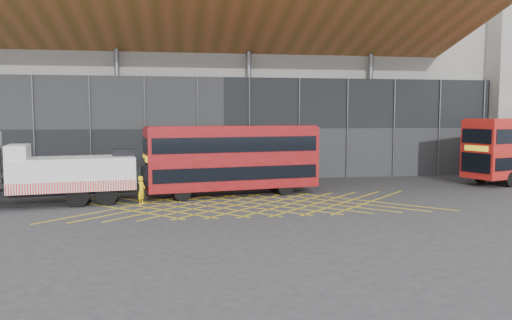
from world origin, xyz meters
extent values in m
plane|color=#292A2C|center=(0.00, 0.00, 0.00)|extent=(120.00, 120.00, 0.00)
cube|color=gold|center=(-4.80, 0.00, 0.01)|extent=(7.16, 7.16, 0.01)
cube|color=gold|center=(-4.80, 0.00, 0.01)|extent=(7.16, 7.16, 0.01)
cube|color=gold|center=(-3.20, 0.00, 0.01)|extent=(7.16, 7.16, 0.01)
cube|color=gold|center=(-3.20, 0.00, 0.01)|extent=(7.16, 7.16, 0.01)
cube|color=gold|center=(-1.60, 0.00, 0.01)|extent=(7.16, 7.16, 0.01)
cube|color=gold|center=(-1.60, 0.00, 0.01)|extent=(7.16, 7.16, 0.01)
cube|color=gold|center=(0.00, 0.00, 0.01)|extent=(7.16, 7.16, 0.01)
cube|color=gold|center=(0.00, 0.00, 0.01)|extent=(7.16, 7.16, 0.01)
cube|color=gold|center=(1.60, 0.00, 0.01)|extent=(7.16, 7.16, 0.01)
cube|color=gold|center=(1.60, 0.00, 0.01)|extent=(7.16, 7.16, 0.01)
cube|color=gold|center=(3.20, 0.00, 0.01)|extent=(7.16, 7.16, 0.01)
cube|color=gold|center=(3.20, 0.00, 0.01)|extent=(7.16, 7.16, 0.01)
cube|color=gold|center=(4.80, 0.00, 0.01)|extent=(7.16, 7.16, 0.01)
cube|color=gold|center=(4.80, 0.00, 0.01)|extent=(7.16, 7.16, 0.01)
cube|color=gold|center=(6.40, 0.00, 0.01)|extent=(7.16, 7.16, 0.01)
cube|color=gold|center=(6.40, 0.00, 0.01)|extent=(7.16, 7.16, 0.01)
cube|color=gold|center=(8.00, 0.00, 0.01)|extent=(7.16, 7.16, 0.01)
cube|color=gold|center=(8.00, 0.00, 0.01)|extent=(7.16, 7.16, 0.01)
cube|color=gold|center=(9.60, 0.00, 0.01)|extent=(7.16, 7.16, 0.01)
cube|color=gold|center=(9.60, 0.00, 0.01)|extent=(7.16, 7.16, 0.01)
cube|color=gray|center=(2.00, 19.00, 9.00)|extent=(55.00, 14.00, 18.00)
cube|color=black|center=(2.00, 11.70, 4.00)|extent=(55.00, 0.80, 8.00)
cube|color=brown|center=(0.00, 8.00, 11.50)|extent=(40.00, 11.93, 4.07)
cylinder|color=#595B60|center=(-6.00, 11.50, 5.00)|extent=(0.36, 0.36, 10.00)
cylinder|color=#595B60|center=(4.00, 11.50, 5.00)|extent=(0.36, 0.36, 10.00)
cylinder|color=#595B60|center=(14.00, 11.50, 5.00)|extent=(0.36, 0.36, 10.00)
cube|color=black|center=(-8.96, 1.67, 0.76)|extent=(10.35, 2.79, 0.38)
cube|color=white|center=(-7.46, 1.92, 1.79)|extent=(7.09, 3.80, 1.74)
cube|color=red|center=(-7.23, 0.55, 1.14)|extent=(6.65, 1.19, 0.60)
cube|color=white|center=(-10.24, 1.45, 3.04)|extent=(1.51, 2.75, 0.76)
cube|color=black|center=(-4.67, 2.39, 2.82)|extent=(1.38, 0.75, 0.54)
cube|color=black|center=(-3.60, 2.57, 2.28)|extent=(2.41, 0.77, 1.17)
cylinder|color=black|center=(-5.55, 1.09, 0.60)|extent=(1.24, 0.57, 1.19)
cylinder|color=black|center=(-5.93, 3.34, 0.60)|extent=(1.24, 0.57, 1.19)
cylinder|color=#595B60|center=(-11.39, 2.36, 2.93)|extent=(0.15, 0.15, 2.39)
cube|color=maroon|center=(1.83, 3.49, 2.40)|extent=(11.02, 4.32, 3.79)
cube|color=black|center=(1.83, 3.49, 1.51)|extent=(10.61, 4.30, 0.83)
cube|color=black|center=(1.83, 3.49, 3.27)|extent=(10.61, 4.30, 0.93)
cube|color=black|center=(-3.48, 2.56, 1.56)|extent=(0.44, 2.17, 1.27)
cube|color=black|center=(-3.48, 2.56, 3.27)|extent=(0.44, 2.17, 0.93)
cube|color=yellow|center=(-3.49, 2.56, 2.49)|extent=(0.36, 1.73, 0.34)
cube|color=maroon|center=(1.83, 3.49, 4.33)|extent=(10.77, 4.08, 0.12)
cylinder|color=black|center=(-1.35, 1.82, 0.51)|extent=(1.05, 0.46, 1.02)
cylinder|color=black|center=(-1.73, 3.98, 0.51)|extent=(1.05, 0.46, 1.02)
cylinder|color=black|center=(5.10, 2.96, 0.51)|extent=(1.05, 0.46, 1.02)
cylinder|color=black|center=(4.72, 5.12, 0.51)|extent=(1.05, 0.46, 1.02)
cube|color=black|center=(19.16, 4.61, 1.71)|extent=(0.82, 2.30, 1.39)
cube|color=black|center=(19.16, 4.61, 3.59)|extent=(0.82, 2.30, 1.02)
cube|color=yellow|center=(19.15, 4.61, 2.73)|extent=(0.66, 1.83, 0.37)
cylinder|color=black|center=(21.59, 4.14, 0.56)|extent=(1.16, 0.66, 1.11)
cylinder|color=black|center=(20.82, 6.45, 0.56)|extent=(1.16, 0.66, 1.11)
imported|color=yellow|center=(-3.63, 1.17, 0.80)|extent=(0.57, 0.69, 1.61)
camera|label=1|loc=(-1.56, -27.50, 5.00)|focal=35.00mm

